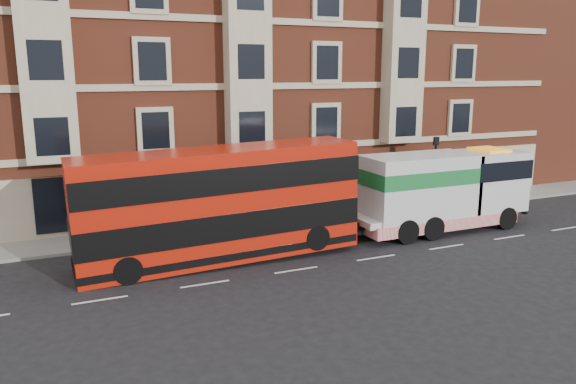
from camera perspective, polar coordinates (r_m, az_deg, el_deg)
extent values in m
plane|color=black|center=(24.16, 0.83, -7.93)|extent=(120.00, 120.00, 0.00)
cube|color=slate|center=(30.79, -5.01, -3.39)|extent=(90.00, 3.00, 0.15)
cube|color=brown|center=(37.00, -8.39, 13.10)|extent=(45.00, 12.00, 18.00)
cube|color=brown|center=(54.04, 26.91, 11.60)|extent=(18.00, 10.00, 18.00)
cylinder|color=black|center=(27.73, -16.01, -1.14)|extent=(0.14, 0.14, 4.00)
cube|color=black|center=(27.34, -16.27, 3.15)|extent=(0.35, 0.15, 0.50)
cylinder|color=black|center=(34.90, 14.64, 1.60)|extent=(0.14, 0.14, 4.00)
cube|color=black|center=(34.60, 14.82, 5.02)|extent=(0.35, 0.15, 0.50)
cube|color=#B6190A|center=(24.80, -7.02, -1.23)|extent=(12.38, 2.76, 4.86)
cube|color=black|center=(24.97, -6.97, -2.83)|extent=(12.42, 2.82, 1.16)
cube|color=black|center=(24.54, -7.09, 1.66)|extent=(12.42, 2.82, 1.10)
cylinder|color=black|center=(23.35, -15.96, -7.64)|extent=(1.15, 0.35, 1.15)
cylinder|color=black|center=(25.71, -16.76, -5.86)|extent=(1.15, 0.35, 1.15)
cylinder|color=black|center=(25.62, 2.96, -4.63)|extent=(1.15, 0.35, 1.15)
cylinder|color=black|center=(27.78, 0.64, -3.28)|extent=(1.15, 0.35, 1.15)
cube|color=silver|center=(30.74, 15.00, -1.91)|extent=(9.94, 2.54, 0.33)
cube|color=silver|center=(32.52, 19.55, 1.15)|extent=(3.54, 2.76, 3.20)
cube|color=silver|center=(29.61, 13.15, 0.62)|extent=(5.97, 2.76, 3.20)
cube|color=#176B2E|center=(29.51, 13.20, 1.67)|extent=(6.02, 2.80, 0.77)
cube|color=red|center=(30.69, 14.63, -2.66)|extent=(8.84, 2.82, 0.61)
cylinder|color=black|center=(32.27, 21.25, -2.48)|extent=(1.22, 0.39, 1.22)
cylinder|color=black|center=(34.01, 18.30, -1.55)|extent=(1.22, 0.39, 1.22)
cylinder|color=black|center=(29.10, 14.44, -3.57)|extent=(1.22, 0.44, 1.22)
cylinder|color=black|center=(31.02, 11.60, -2.46)|extent=(1.22, 0.44, 1.22)
cylinder|color=black|center=(28.19, 11.95, -3.95)|extent=(1.22, 0.44, 1.22)
cylinder|color=black|center=(30.17, 9.20, -2.78)|extent=(1.22, 0.44, 1.22)
imported|color=#17242E|center=(29.09, -15.96, -2.96)|extent=(0.64, 0.48, 1.61)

